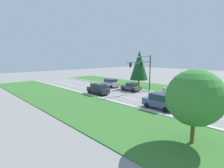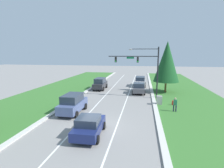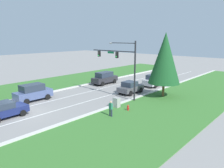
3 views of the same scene
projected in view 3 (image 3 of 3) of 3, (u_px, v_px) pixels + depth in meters
The scene contains 16 objects.
ground_plane at pixel (22, 114), 23.26m from camera, with size 160.00×160.00×0.00m, color gray.
curb_strip_right at pixel (52, 127), 19.57m from camera, with size 0.50×90.00×0.15m.
curb_strip_left at pixel (0, 103), 26.92m from camera, with size 0.50×90.00×0.15m.
grass_verge_right at pixel (93, 147), 16.16m from camera, with size 10.00×90.00×0.08m.
lane_stripe_inner_left at pixel (15, 110), 24.43m from camera, with size 0.14×81.00×0.01m.
lane_stripe_inner_right at pixel (31, 118), 22.09m from camera, with size 0.14×81.00×0.01m.
traffic_signal_mast at pixel (122, 60), 28.18m from camera, with size 7.41×0.41×7.55m.
charcoal_suv at pixel (105, 78), 37.70m from camera, with size 2.09×4.91×2.11m.
silver_suv at pixel (155, 80), 36.23m from camera, with size 2.19×4.92×1.96m.
navy_sedan at pixel (5, 110), 21.95m from camera, with size 2.25×4.23×1.65m.
slate_blue_suv at pixel (33, 92), 27.75m from camera, with size 2.12×4.66×2.15m.
graphite_sedan at pixel (130, 87), 31.47m from camera, with size 2.15×4.21×1.77m.
utility_cabinet at pixel (117, 103), 25.08m from camera, with size 0.70×0.60×1.19m.
pedestrian at pixel (111, 108), 22.09m from camera, with size 0.40×0.25×1.69m.
fire_hydrant at pixel (128, 108), 24.00m from camera, with size 0.34×0.20×0.70m.
conifer_near_right_tree at pixel (165, 58), 28.69m from camera, with size 4.20×4.20×8.63m.
Camera 3 is at (21.84, -10.10, 8.00)m, focal length 35.00 mm.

